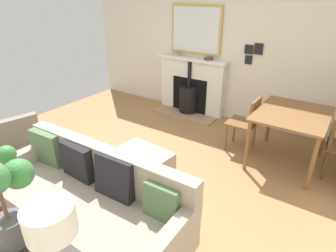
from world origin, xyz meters
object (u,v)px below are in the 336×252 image
Objects in this scene: potted_plant at (5,195)px; dining_chair_near_fireplace at (248,120)px; mantel_bowl_far at (208,59)px; table_lamp_far_end at (51,223)px; armchair_accent at (12,140)px; dining_table at (292,119)px; ottoman at (141,164)px; sofa at (85,202)px; fireplace at (191,89)px; mantel_bowl_near at (176,54)px.

potted_plant is 0.78× the size of dining_chair_near_fireplace.
table_lamp_far_end reaches higher than mantel_bowl_far.
dining_table is at bearing 127.67° from armchair_accent.
ottoman is at bearing 116.50° from armchair_accent.
armchair_accent is at bearing -96.65° from sofa.
potted_plant reaches higher than mantel_bowl_far.
dining_chair_near_fireplace is at bearing 173.10° from potted_plant.
fireplace is 3.36m from sofa.
ottoman is at bearing 7.79° from mantel_bowl_far.
fireplace is at bearing -167.39° from sofa.
mantel_bowl_far is 0.15× the size of dining_table.
fireplace is 2.44m from ottoman.
mantel_bowl_far reaches higher than dining_chair_near_fireplace.
fireplace is 0.72m from mantel_bowl_near.
table_lamp_far_end reaches higher than dining_chair_near_fireplace.
armchair_accent is (3.10, -1.17, -0.62)m from mantel_bowl_far.
fireplace is 4.23m from potted_plant.
fireplace is 3.20m from armchair_accent.
armchair_accent is 1.71× the size of table_lamp_far_end.
armchair_accent is at bearing -20.72° from mantel_bowl_far.
dining_table is at bearing 62.39° from mantel_bowl_far.
fireplace is 1.69× the size of dining_chair_near_fireplace.
sofa reaches higher than dining_table.
table_lamp_far_end is (4.03, 1.48, 0.65)m from fireplace.
mantel_bowl_far is at bearing -173.05° from sofa.
ottoman is (2.35, 0.65, -0.22)m from fireplace.
dining_table is (0.89, 2.37, -0.44)m from mantel_bowl_near.
dining_chair_near_fireplace is (0.89, 1.12, -0.59)m from mantel_bowl_far.
potted_plant reaches higher than dining_chair_near_fireplace.
mantel_bowl_near is 0.12× the size of dining_table.
dining_table reaches higher than ottoman.
potted_plant is (0.77, 0.33, 0.76)m from sofa.
fireplace is at bearing -164.42° from ottoman.
armchair_accent is at bearing -52.33° from dining_table.
mantel_bowl_far is 4.11m from potted_plant.
ottoman is 0.68× the size of dining_table.
potted_plant is (1.69, 0.41, 0.86)m from ottoman.
potted_plant is at bearing 13.62° from ottoman.
ottoman is 0.89× the size of armchair_accent.
table_lamp_far_end is (4.04, 1.15, 0.02)m from mantel_bowl_far.
mantel_bowl_near is at bearing -116.30° from dining_chair_near_fireplace.
potted_plant is at bearing 23.47° from sofa.
mantel_bowl_near is 0.15× the size of armchair_accent.
table_lamp_far_end is at bearing 0.66° from dining_chair_near_fireplace.
mantel_bowl_far reaches higher than fireplace.
dining_table is 1.30× the size of dining_chair_near_fireplace.
sofa is 2.74m from dining_table.
armchair_accent is 2.59m from table_lamp_far_end.
table_lamp_far_end reaches higher than sofa.
table_lamp_far_end reaches higher than armchair_accent.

